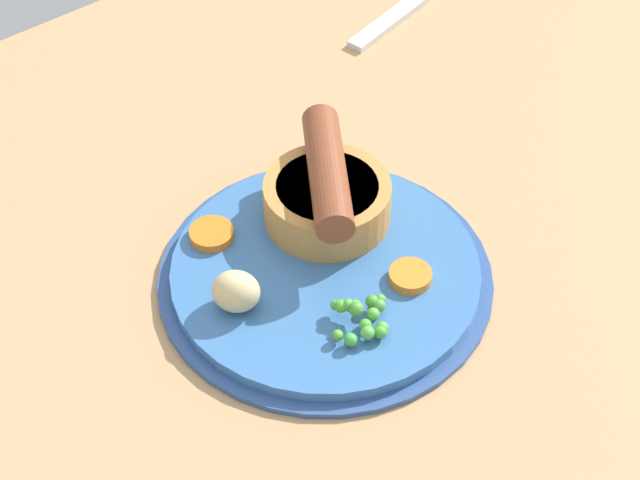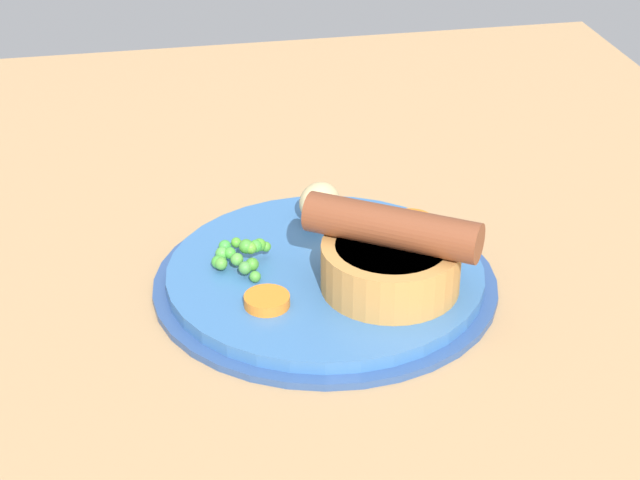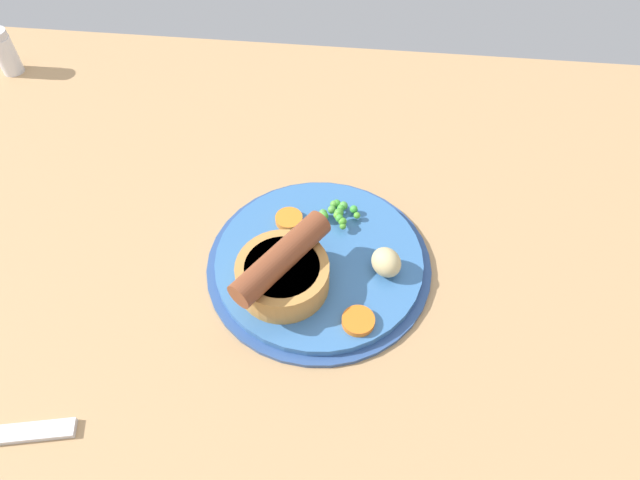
% 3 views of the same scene
% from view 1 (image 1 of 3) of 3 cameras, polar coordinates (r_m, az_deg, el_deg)
% --- Properties ---
extents(dining_table, '(1.10, 0.80, 0.03)m').
position_cam_1_polar(dining_table, '(0.78, 3.01, -1.26)').
color(dining_table, tan).
rests_on(dining_table, ground).
extents(dinner_plate, '(0.23, 0.23, 0.01)m').
position_cam_1_polar(dinner_plate, '(0.74, 0.06, -1.66)').
color(dinner_plate, '#2D4C84').
rests_on(dinner_plate, dining_table).
extents(sausage_pudding, '(0.09, 0.11, 0.06)m').
position_cam_1_polar(sausage_pudding, '(0.75, 0.39, 2.47)').
color(sausage_pudding, '#BC8442').
rests_on(sausage_pudding, dinner_plate).
extents(pea_pile, '(0.05, 0.04, 0.02)m').
position_cam_1_polar(pea_pile, '(0.70, 2.28, -4.07)').
color(pea_pile, '#52A52E').
rests_on(pea_pile, dinner_plate).
extents(potato_chunk_0, '(0.04, 0.04, 0.03)m').
position_cam_1_polar(potato_chunk_0, '(0.70, -4.50, -2.75)').
color(potato_chunk_0, '#CCB77F').
rests_on(potato_chunk_0, dinner_plate).
extents(carrot_slice_0, '(0.04, 0.04, 0.01)m').
position_cam_1_polar(carrot_slice_0, '(0.76, -5.81, 0.32)').
color(carrot_slice_0, orange).
rests_on(carrot_slice_0, dinner_plate).
extents(carrot_slice_2, '(0.03, 0.03, 0.01)m').
position_cam_1_polar(carrot_slice_2, '(0.73, 4.83, -1.93)').
color(carrot_slice_2, orange).
rests_on(carrot_slice_2, dinner_plate).
extents(fork, '(0.18, 0.05, 0.01)m').
position_cam_1_polar(fork, '(1.01, 5.04, 12.53)').
color(fork, silver).
rests_on(fork, dining_table).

